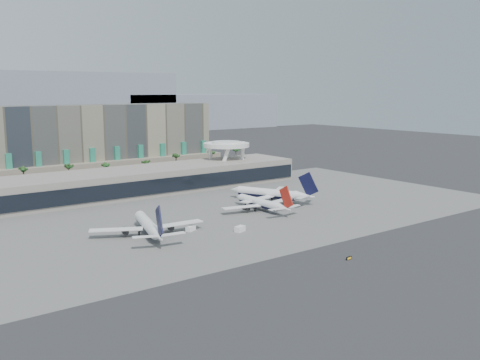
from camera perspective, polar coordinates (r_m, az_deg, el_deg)
ground at (r=181.71m, az=5.56°, el=-6.59°), size 900.00×900.00×0.00m
apron_pad at (r=224.07m, az=-3.94°, el=-3.45°), size 260.00×130.00×0.06m
mountain_ridge at (r=616.62m, az=-23.19°, el=6.90°), size 680.00×60.00×70.00m
hotel at (r=330.78m, az=-13.79°, el=3.46°), size 140.00×30.00×42.00m
terminal at (r=269.75m, az=-10.28°, el=0.05°), size 170.00×32.50×14.50m
saucer_structure at (r=301.37m, az=-1.47°, el=3.48°), size 26.00×26.00×21.89m
palm_row at (r=303.56m, az=-12.09°, el=1.80°), size 157.80×2.80×13.10m
airliner_left at (r=190.43m, az=-9.74°, el=-4.79°), size 39.42×40.89×14.44m
airliner_centre at (r=226.18m, az=2.29°, el=-2.46°), size 36.80×37.85×13.07m
airliner_right at (r=244.43m, az=3.28°, el=-1.44°), size 39.55×40.69×15.12m
service_vehicle_a at (r=195.04m, az=-5.28°, el=-5.16°), size 4.37×3.33×1.92m
service_vehicle_b at (r=193.30m, az=-0.00°, el=-5.24°), size 4.50×3.43×2.05m
taxiway_sign at (r=165.64m, az=11.54°, el=-8.17°), size 2.23×0.40×1.01m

